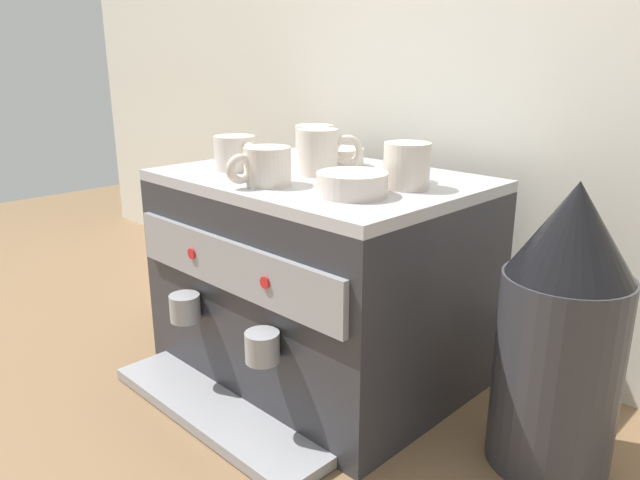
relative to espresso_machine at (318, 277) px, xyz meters
The scene contains 12 objects.
ground_plane 0.20m from the espresso_machine, 90.00° to the left, with size 4.00×4.00×0.00m, color brown.
tiled_backsplash_wall 0.47m from the espresso_machine, 90.00° to the left, with size 2.80×0.03×1.10m, color silver.
espresso_machine is the anchor object (origin of this frame).
ceramic_cup_0 0.25m from the espresso_machine, 99.70° to the left, with size 0.09×0.11×0.08m.
ceramic_cup_1 0.27m from the espresso_machine, 91.70° to the right, with size 0.08×0.12×0.07m.
ceramic_cup_2 0.30m from the espresso_machine, ahead, with size 0.08×0.11×0.08m.
ceramic_cup_3 0.29m from the espresso_machine, 153.62° to the right, with size 0.12×0.08×0.07m.
ceramic_cup_4 0.31m from the espresso_machine, 137.71° to the left, with size 0.08×0.11×0.07m.
ceramic_bowl_0 0.24m from the espresso_machine, 110.58° to the left, with size 0.10×0.10×0.04m.
ceramic_bowl_1 0.28m from the espresso_machine, 27.25° to the right, with size 0.11×0.11×0.04m.
coffee_grinder 0.47m from the espresso_machine, ahead, with size 0.19×0.19×0.45m.
milk_pitcher 0.49m from the espresso_machine, behind, with size 0.10×0.10×0.12m, color #B7B7BC.
Camera 1 is at (0.78, -0.79, 0.61)m, focal length 33.75 mm.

